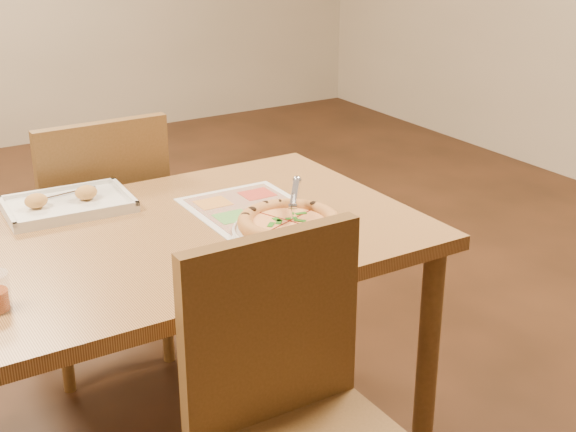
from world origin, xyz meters
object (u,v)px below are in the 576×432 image
pizza (289,222)px  pizza_cutter (294,197)px  appetizer_tray (67,205)px  chair_near (294,396)px  chair_far (99,215)px  plate (288,231)px  dining_table (174,262)px  menu (256,212)px

pizza → pizza_cutter: 0.07m
appetizer_tray → chair_near: bearing=-78.8°
chair_near → pizza_cutter: (0.30, 0.47, 0.24)m
chair_far → pizza: bearing=108.9°
plate → pizza: bearing=33.6°
dining_table → chair_far: bearing=90.0°
appetizer_tray → pizza: bearing=-46.7°
chair_near → menu: chair_near is taller
pizza → menu: (-0.01, 0.17, -0.03)m
pizza → menu: bearing=92.1°
chair_far → menu: (0.25, -0.60, 0.16)m
menu → appetizer_tray: bearing=145.2°
pizza → appetizer_tray: appetizer_tray is taller
chair_near → menu: 0.68m
pizza → menu: 0.17m
chair_far → plate: chair_far is taller
chair_near → pizza: (0.26, 0.44, 0.18)m
pizza_cutter → plate: bearing=170.0°
chair_near → plate: size_ratio=1.61×
dining_table → plate: (0.25, -0.17, 0.09)m
plate → pizza: (0.01, 0.00, 0.02)m
chair_far → menu: size_ratio=1.09×
appetizer_tray → menu: bearing=-34.8°
appetizer_tray → plate: bearing=-47.5°
dining_table → chair_near: 0.61m
dining_table → pizza: size_ratio=4.77×
dining_table → appetizer_tray: (-0.18, 0.31, 0.10)m
chair_far → pizza: size_ratio=1.73×
chair_far → pizza: (0.26, -0.76, 0.18)m
plate → menu: size_ratio=0.68×
chair_far → menu: bearing=113.1°
chair_far → pizza_cutter: size_ratio=4.06×
dining_table → pizza: pizza is taller
pizza_cutter → menu: pizza_cutter is taller
plate → menu: 0.17m
pizza_cutter → menu: (-0.04, 0.13, -0.08)m
dining_table → chair_far: chair_far is taller
chair_far → plate: (0.25, -0.77, 0.16)m
chair_near → appetizer_tray: bearing=101.2°
pizza_cutter → dining_table: bearing=105.1°
pizza → appetizer_tray: (-0.44, 0.47, -0.01)m
dining_table → plate: plate is taller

